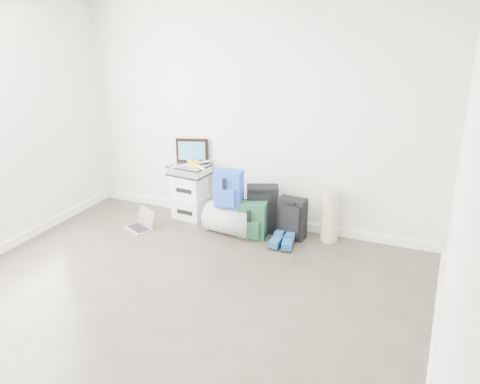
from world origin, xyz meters
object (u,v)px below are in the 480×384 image
at_px(boxes_stack, 190,196).
at_px(carry_on, 292,219).
at_px(laptop, 142,224).
at_px(duffel_bag, 230,219).
at_px(large_suitcase, 262,209).
at_px(briefcase, 189,170).

bearing_deg(boxes_stack, carry_on, 0.99).
bearing_deg(laptop, duffel_bag, 42.42).
bearing_deg(carry_on, large_suitcase, 179.04).
height_order(duffel_bag, carry_on, carry_on).
xyz_separation_m(duffel_bag, laptop, (-1.05, -0.30, -0.12)).
xyz_separation_m(briefcase, laptop, (-0.39, -0.54, -0.59)).
distance_m(carry_on, laptop, 1.84).
height_order(briefcase, laptop, briefcase).
xyz_separation_m(duffel_bag, carry_on, (0.72, 0.16, 0.07)).
distance_m(boxes_stack, briefcase, 0.35).
bearing_deg(boxes_stack, briefcase, 0.00).
xyz_separation_m(boxes_stack, duffel_bag, (0.67, -0.25, -0.11)).
bearing_deg(laptop, boxes_stack, 81.18).
relative_size(briefcase, laptop, 1.16).
relative_size(duffel_bag, carry_on, 1.18).
bearing_deg(briefcase, laptop, -119.86).
height_order(briefcase, duffel_bag, briefcase).
distance_m(boxes_stack, carry_on, 1.39).
distance_m(duffel_bag, large_suitcase, 0.40).
height_order(boxes_stack, duffel_bag, boxes_stack).
distance_m(briefcase, laptop, 0.89).
relative_size(boxes_stack, duffel_bag, 1.00).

